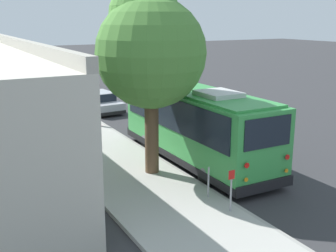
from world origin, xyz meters
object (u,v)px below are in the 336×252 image
parked_sedan_silver (99,102)px  street_tree (150,46)px  sign_post_near (231,190)px  shuttle_bus (196,122)px  parked_sedan_blue (51,78)px  parked_sedan_navy (67,86)px  fire_hydrant (99,119)px  sign_post_far (208,182)px  parked_sedan_maroon (35,70)px

parked_sedan_silver → street_tree: (-11.88, 2.12, 4.32)m
sign_post_near → shuttle_bus: bearing=-20.3°
shuttle_bus → street_tree: (-0.53, 2.37, 3.21)m
parked_sedan_silver → sign_post_near: bearing=170.0°
shuttle_bus → parked_sedan_blue: bearing=0.4°
parked_sedan_blue → sign_post_near: bearing=174.7°
parked_sedan_navy → street_tree: size_ratio=0.61×
parked_sedan_silver → street_tree: 12.82m
parked_sedan_silver → street_tree: size_ratio=0.64×
street_tree → fire_hydrant: 8.81m
street_tree → sign_post_far: bearing=-169.6°
street_tree → parked_sedan_navy: bearing=-6.1°
sign_post_near → sign_post_far: bearing=0.0°
parked_sedan_silver → parked_sedan_navy: (7.25, 0.08, 0.03)m
parked_sedan_silver → parked_sedan_blue: (13.19, -0.08, -0.01)m
shuttle_bus → parked_sedan_maroon: size_ratio=2.00×
sign_post_far → fire_hydrant: 10.74m
parked_sedan_navy → parked_sedan_silver: bearing=-177.2°
sign_post_far → street_tree: bearing=10.4°
parked_sedan_navy → parked_sedan_blue: (5.94, -0.17, -0.04)m
sign_post_far → fire_hydrant: bearing=-0.1°
fire_hydrant → sign_post_far: bearing=179.9°
shuttle_bus → fire_hydrant: 7.40m
parked_sedan_blue → sign_post_near: sign_post_near is taller
parked_sedan_navy → parked_sedan_maroon: 12.48m
parked_sedan_blue → sign_post_far: 28.23m
parked_sedan_blue → sign_post_near: size_ratio=3.23×
fire_hydrant → parked_sedan_silver: bearing=-19.7°
street_tree → fire_hydrant: street_tree is taller
shuttle_bus → fire_hydrant: bearing=14.0°
sign_post_near → sign_post_far: (1.21, 0.00, -0.16)m
parked_sedan_blue → parked_sedan_maroon: 6.54m
street_tree → sign_post_far: (-3.11, -0.57, -4.24)m
street_tree → sign_post_far: 5.29m
shuttle_bus → parked_sedan_blue: (24.54, 0.17, -1.12)m
parked_sedan_maroon → sign_post_far: (-34.72, 1.50, 0.06)m
parked_sedan_silver → sign_post_far: (-14.99, 1.54, 0.08)m
shuttle_bus → sign_post_far: size_ratio=8.48×
sign_post_far → fire_hydrant: (10.74, -0.02, -0.12)m
parked_sedan_silver → parked_sedan_navy: bearing=-3.9°
parked_sedan_maroon → sign_post_near: (-35.93, 1.50, 0.22)m
parked_sedan_maroon → shuttle_bus: bearing=179.6°
parked_sedan_navy → fire_hydrant: (-11.51, 1.44, -0.07)m
sign_post_far → parked_sedan_maroon: bearing=-2.5°
parked_sedan_silver → parked_sedan_maroon: parked_sedan_maroon is taller
parked_sedan_navy → sign_post_near: 23.50m
parked_sedan_navy → sign_post_far: 22.29m
parked_sedan_silver → parked_sedan_navy: size_ratio=1.06×
shuttle_bus → sign_post_near: (-4.85, 1.80, -0.87)m
parked_sedan_maroon → street_tree: size_ratio=0.62×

